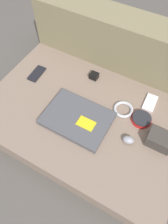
{
  "coord_description": "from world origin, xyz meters",
  "views": [
    {
      "loc": [
        0.31,
        -0.55,
        1.09
      ],
      "look_at": [
        0.0,
        0.0,
        0.14
      ],
      "focal_mm": 35.0,
      "sensor_mm": 36.0,
      "label": 1
    }
  ],
  "objects": [
    {
      "name": "couch_seat",
      "position": [
        0.0,
        0.0,
        0.06
      ],
      "size": [
        1.09,
        0.71,
        0.12
      ],
      "color": "#7A6656",
      "rests_on": "ground_plane"
    },
    {
      "name": "cable_coil",
      "position": [
        0.17,
        0.12,
        0.12
      ],
      "size": [
        0.11,
        0.11,
        0.02
      ],
      "color": "#B2B2B7",
      "rests_on": "couch_seat"
    },
    {
      "name": "phone_black",
      "position": [
        0.28,
        0.24,
        0.12
      ],
      "size": [
        0.07,
        0.12,
        0.01
      ],
      "rotation": [
        0.0,
        0.0,
        0.05
      ],
      "color": "silver",
      "rests_on": "couch_seat"
    },
    {
      "name": "phone_silver",
      "position": [
        -0.39,
        0.11,
        0.12
      ],
      "size": [
        0.07,
        0.13,
        0.01
      ],
      "rotation": [
        0.0,
        0.0,
        0.05
      ],
      "color": "black",
      "rests_on": "couch_seat"
    },
    {
      "name": "speaker_puck",
      "position": [
        0.28,
        0.11,
        0.13
      ],
      "size": [
        0.1,
        0.1,
        0.03
      ],
      "color": "red",
      "rests_on": "couch_seat"
    },
    {
      "name": "couch_backrest",
      "position": [
        0.0,
        0.45,
        0.21
      ],
      "size": [
        1.09,
        0.2,
        0.42
      ],
      "color": "#756B4C",
      "rests_on": "ground_plane"
    },
    {
      "name": "ground_plane",
      "position": [
        0.0,
        0.0,
        0.0
      ],
      "size": [
        8.0,
        8.0,
        0.0
      ],
      "primitive_type": "plane",
      "color": "#4C4742"
    },
    {
      "name": "charger_brick",
      "position": [
        -0.08,
        0.25,
        0.13
      ],
      "size": [
        0.05,
        0.04,
        0.03
      ],
      "color": "black",
      "rests_on": "couch_seat"
    },
    {
      "name": "laptop",
      "position": [
        -0.01,
        -0.05,
        0.13
      ],
      "size": [
        0.34,
        0.25,
        0.03
      ],
      "rotation": [
        0.0,
        0.0,
        0.0
      ],
      "color": "#47474C",
      "rests_on": "couch_seat"
    },
    {
      "name": "camera_pouch",
      "position": [
        0.4,
        0.03,
        0.15
      ],
      "size": [
        0.12,
        0.09,
        0.07
      ],
      "color": "#38332D",
      "rests_on": "couch_seat"
    },
    {
      "name": "computer_mouse",
      "position": [
        0.27,
        -0.03,
        0.13
      ],
      "size": [
        0.07,
        0.05,
        0.04
      ],
      "rotation": [
        0.0,
        0.0,
        0.27
      ],
      "color": "gray",
      "rests_on": "couch_seat"
    }
  ]
}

